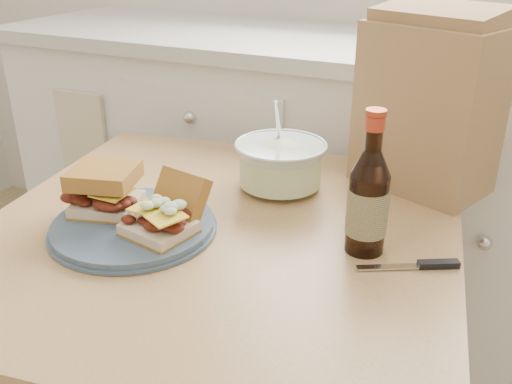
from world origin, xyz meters
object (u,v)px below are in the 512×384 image
at_px(dining_table, 218,276).
at_px(plate, 133,226).
at_px(coleslaw_bowl, 280,166).
at_px(paper_bag, 428,109).
at_px(beer_bottle, 368,200).

height_order(dining_table, plate, plate).
bearing_deg(coleslaw_bowl, plate, -120.15).
relative_size(coleslaw_bowl, paper_bag, 0.57).
bearing_deg(paper_bag, dining_table, -109.06).
relative_size(dining_table, plate, 3.35).
height_order(beer_bottle, paper_bag, paper_bag).
relative_size(coleslaw_bowl, beer_bottle, 0.77).
bearing_deg(beer_bottle, plate, -148.00).
bearing_deg(paper_bag, coleslaw_bowl, -130.50).
distance_m(dining_table, coleslaw_bowl, 0.27).
bearing_deg(coleslaw_bowl, paper_bag, 28.76).
distance_m(coleslaw_bowl, paper_bag, 0.32).
distance_m(beer_bottle, paper_bag, 0.33).
bearing_deg(dining_table, plate, -159.22).
bearing_deg(beer_bottle, dining_table, -155.38).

